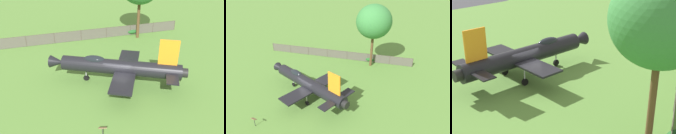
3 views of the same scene
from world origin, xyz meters
TOP-DOWN VIEW (x-y plane):
  - ground_plane at (0.00, 0.00)m, footprint 200.00×200.00m
  - display_jet at (0.32, 0.15)m, footprint 12.98×8.78m
  - shade_tree at (4.91, -12.05)m, footprint 5.55×5.61m
  - perimeter_fence at (9.80, -7.78)m, footprint 16.25×21.11m
  - info_plaque at (-3.12, 6.95)m, footprint 0.72×0.69m

SIDE VIEW (x-z plane):
  - ground_plane at x=0.00m, z-range 0.00..0.00m
  - perimeter_fence at x=9.80m, z-range 0.05..1.64m
  - info_plaque at x=-3.12m, z-range 0.28..1.43m
  - display_jet at x=0.32m, z-range -0.62..4.52m
  - shade_tree at x=4.91m, z-range 2.45..12.78m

